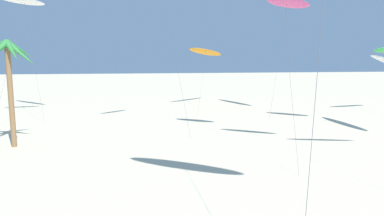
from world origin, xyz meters
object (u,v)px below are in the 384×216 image
at_px(flying_kite_5, 287,3).
at_px(flying_kite_10, 206,52).
at_px(palm_tree_2, 8,60).
at_px(flying_kite_7, 22,1).

distance_m(flying_kite_5, flying_kite_10, 14.13).
distance_m(palm_tree_2, flying_kite_7, 15.86).
bearing_deg(flying_kite_10, flying_kite_5, -44.61).
bearing_deg(flying_kite_7, flying_kite_5, 0.83).
height_order(flying_kite_5, flying_kite_7, flying_kite_5).
bearing_deg(palm_tree_2, flying_kite_7, 101.20).
relative_size(flying_kite_5, flying_kite_7, 1.08).
distance_m(flying_kite_7, flying_kite_10, 25.79).
height_order(palm_tree_2, flying_kite_10, palm_tree_2).
relative_size(palm_tree_2, flying_kite_7, 0.62).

